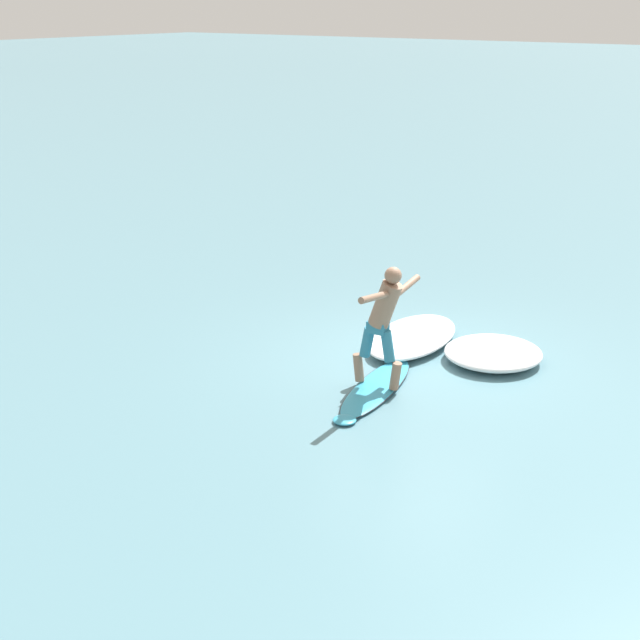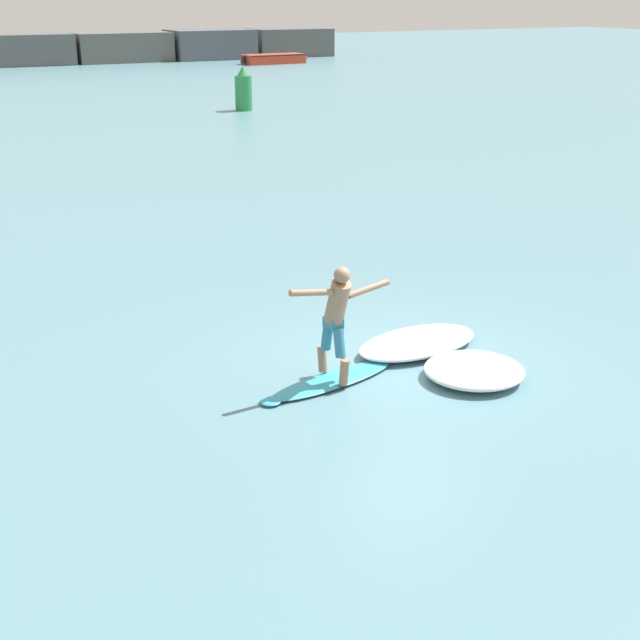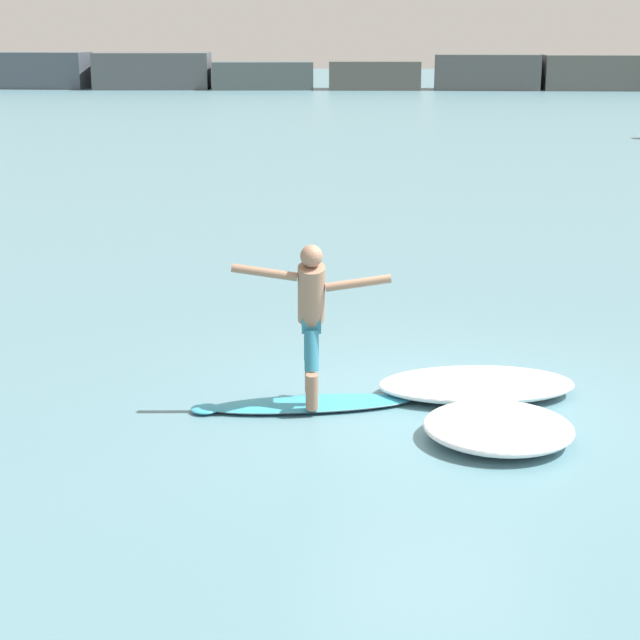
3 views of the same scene
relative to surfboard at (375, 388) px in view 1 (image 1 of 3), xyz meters
The scene contains 5 objects.
ground_plane 1.33m from the surfboard, ahead, with size 200.00×200.00×0.00m, color slate.
surfboard is the anchor object (origin of this frame).
surfer 1.06m from the surfboard, 57.78° to the right, with size 1.63×0.76×1.73m.
wave_foam_at_tail 2.10m from the surfboard, 24.06° to the right, with size 1.90×1.88×0.28m.
wave_foam_at_nose 1.89m from the surfboard, 14.51° to the left, with size 2.26×1.36×0.25m.
Camera 1 is at (-10.89, -6.04, 5.10)m, focal length 50.00 mm.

